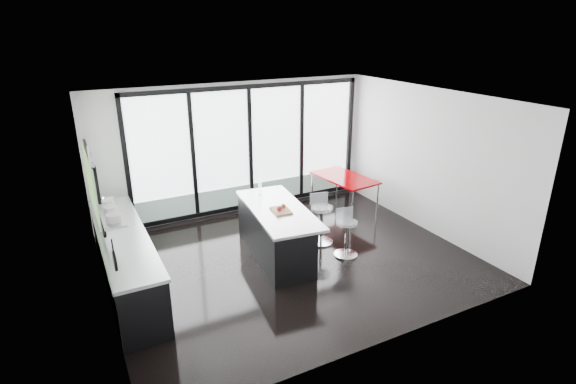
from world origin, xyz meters
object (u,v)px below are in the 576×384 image
island (275,232)px  bar_stool_far (321,225)px  bar_stool_near (346,238)px  red_table (344,194)px

island → bar_stool_far: size_ratio=3.12×
bar_stool_near → bar_stool_far: bar_stool_far is taller
red_table → bar_stool_near: bearing=-122.7°
bar_stool_far → red_table: bearing=51.1°
red_table → island: bearing=-152.7°
island → bar_stool_near: island is taller
bar_stool_near → red_table: bearing=68.2°
bar_stool_far → red_table: red_table is taller
bar_stool_near → red_table: size_ratio=0.46×
island → red_table: size_ratio=1.58×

